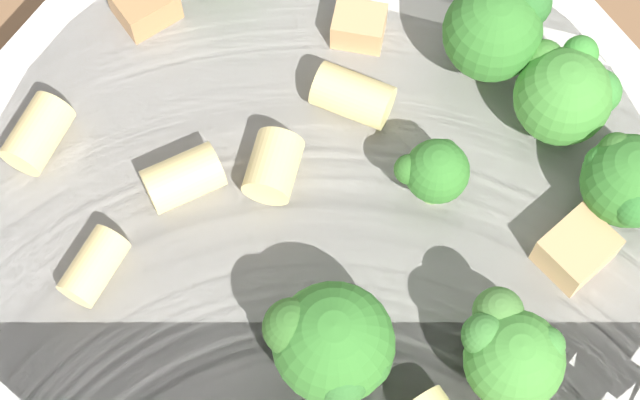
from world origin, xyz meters
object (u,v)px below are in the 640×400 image
rigatoni_0 (183,178)px  broccoli_floret_6 (627,181)px  pasta_bowl (320,229)px  broccoli_floret_4 (333,345)px  broccoli_floret_1 (511,354)px  broccoli_floret_2 (435,171)px  rigatoni_4 (264,176)px  broccoli_floret_3 (565,93)px  rigatoni_5 (94,266)px  broccoli_floret_5 (496,28)px  rigatoni_3 (38,134)px  rigatoni_2 (353,95)px  chicken_chunk_1 (145,3)px  chicken_chunk_0 (359,26)px  chicken_chunk_2 (576,250)px

rigatoni_0 → broccoli_floret_6: bearing=-143.2°
pasta_bowl → broccoli_floret_4: (-0.04, 0.04, 0.04)m
rigatoni_0 → broccoli_floret_1: bearing=-172.7°
pasta_bowl → rigatoni_0: rigatoni_0 is taller
broccoli_floret_2 → rigatoni_4: size_ratio=1.39×
broccoli_floret_3 → broccoli_floret_4: broccoli_floret_4 is taller
rigatoni_5 → broccoli_floret_5: bearing=-110.2°
pasta_bowl → broccoli_floret_5: (-0.01, -0.08, 0.04)m
pasta_bowl → rigatoni_3: bearing=24.5°
rigatoni_2 → chicken_chunk_1: 0.09m
broccoli_floret_3 → chicken_chunk_1: 0.16m
broccoli_floret_4 → chicken_chunk_1: (0.14, -0.06, -0.02)m
broccoli_floret_5 → chicken_chunk_1: broccoli_floret_5 is taller
broccoli_floret_4 → broccoli_floret_2: bearing=-80.5°
broccoli_floret_4 → chicken_chunk_1: bearing=-23.6°
chicken_chunk_1 → broccoli_floret_4: bearing=156.4°
broccoli_floret_2 → chicken_chunk_0: bearing=-30.2°
pasta_bowl → rigatoni_3: (0.09, 0.04, 0.02)m
rigatoni_4 → chicken_chunk_2: size_ratio=0.98×
broccoli_floret_1 → rigatoni_5: bearing=24.9°
chicken_chunk_0 → broccoli_floret_3: bearing=-167.4°
broccoli_floret_3 → broccoli_floret_5: broccoli_floret_5 is taller
rigatoni_4 → broccoli_floret_6: bearing=-144.0°
chicken_chunk_1 → broccoli_floret_1: bearing=171.2°
broccoli_floret_2 → chicken_chunk_0: broccoli_floret_2 is taller
rigatoni_2 → rigatoni_5: (0.03, 0.11, -0.00)m
broccoli_floret_3 → chicken_chunk_0: broccoli_floret_3 is taller
broccoli_floret_3 → broccoli_floret_2: bearing=71.6°
broccoli_floret_2 → broccoli_floret_3: broccoli_floret_3 is taller
broccoli_floret_1 → broccoli_floret_3: bearing=-66.2°
broccoli_floret_5 → broccoli_floret_3: bearing=175.8°
pasta_bowl → broccoli_floret_3: broccoli_floret_3 is taller
broccoli_floret_6 → rigatoni_5: (0.12, 0.13, -0.01)m
pasta_bowl → broccoli_floret_3: (-0.04, -0.08, 0.04)m
rigatoni_3 → rigatoni_5: (-0.05, 0.02, -0.00)m
rigatoni_0 → chicken_chunk_2: 0.14m
broccoli_floret_2 → broccoli_floret_3: size_ratio=0.83×
broccoli_floret_6 → pasta_bowl: bearing=40.7°
chicken_chunk_2 → chicken_chunk_1: bearing=6.4°
broccoli_floret_2 → rigatoni_3: broccoli_floret_2 is taller
broccoli_floret_1 → broccoli_floret_5: broccoli_floret_5 is taller
broccoli_floret_4 → rigatoni_2: size_ratio=1.49×
chicken_chunk_0 → chicken_chunk_1: same height
rigatoni_0 → rigatoni_5: rigatoni_0 is taller
pasta_bowl → broccoli_floret_1: 0.09m
rigatoni_3 → rigatoni_2: bearing=-133.0°
pasta_bowl → rigatoni_4: rigatoni_4 is taller
broccoli_floret_2 → rigatoni_3: 0.14m
rigatoni_4 → broccoli_floret_5: bearing=-109.7°
pasta_bowl → broccoli_floret_4: broccoli_floret_4 is taller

